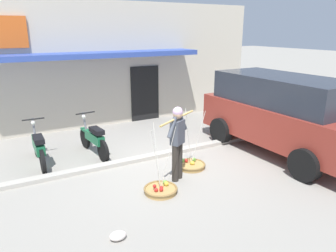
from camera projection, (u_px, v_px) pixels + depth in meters
name	position (u px, v px, depth m)	size (l,w,h in m)	color
ground_plane	(168.00, 167.00, 7.90)	(90.00, 90.00, 0.00)	gray
sidewalk_curb	(156.00, 155.00, 8.47)	(20.00, 0.24, 0.10)	#AEA89C
fruit_vendor	(177.00, 139.00, 6.95)	(1.26, 0.78, 1.70)	#2D2823
fruit_basket_left_side	(191.00, 165.00, 7.81)	(0.71, 0.71, 1.45)	#B2894C
fruit_basket_right_side	(161.00, 189.00, 6.62)	(0.71, 0.71, 1.45)	#B2894C
motorcycle_nearest_shop	(39.00, 148.00, 7.90)	(0.54, 1.82, 1.09)	black
motorcycle_second_in_row	(94.00, 139.00, 8.53)	(0.54, 1.82, 1.09)	black
parked_truck	(284.00, 112.00, 8.54)	(2.26, 4.86, 2.10)	maroon
storefront_building	(73.00, 60.00, 12.62)	(13.00, 6.00, 4.20)	beige
plastic_litter_bag	(118.00, 236.00, 5.14)	(0.28, 0.22, 0.14)	silver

